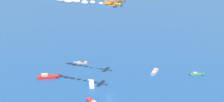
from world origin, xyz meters
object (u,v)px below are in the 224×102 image
(motorboat_near_centre, at_px, (49,77))
(motorboat_far_port, at_px, (92,84))
(motorboat_trailing, at_px, (197,74))
(motorboat_mid_cluster, at_px, (92,102))
(biplane_wingman, at_px, (114,3))
(motorboat_outer_ring_b, at_px, (154,72))
(motorboat_outer_ring_a, at_px, (80,62))

(motorboat_near_centre, bearing_deg, motorboat_far_port, 151.31)
(motorboat_trailing, bearing_deg, motorboat_far_port, 5.52)
(motorboat_mid_cluster, distance_m, biplane_wingman, 42.69)
(motorboat_mid_cluster, xyz_separation_m, biplane_wingman, (-8.34, 4.65, 41.61))
(motorboat_outer_ring_b, bearing_deg, motorboat_outer_ring_a, -27.41)
(motorboat_trailing, xyz_separation_m, motorboat_mid_cluster, (55.20, 23.80, 0.06))
(biplane_wingman, bearing_deg, motorboat_trailing, -148.74)
(motorboat_near_centre, distance_m, motorboat_far_port, 23.23)
(motorboat_near_centre, distance_m, motorboat_mid_cluster, 35.50)
(motorboat_mid_cluster, bearing_deg, motorboat_outer_ring_a, -85.92)
(motorboat_near_centre, bearing_deg, biplane_wingman, 128.95)
(motorboat_trailing, distance_m, biplane_wingman, 68.86)
(motorboat_outer_ring_a, xyz_separation_m, motorboat_outer_ring_b, (-37.68, 19.54, 0.08))
(motorboat_mid_cluster, height_order, biplane_wingman, biplane_wingman)
(motorboat_mid_cluster, xyz_separation_m, motorboat_outer_ring_b, (-34.20, -29.29, 0.02))
(motorboat_trailing, height_order, motorboat_outer_ring_b, motorboat_outer_ring_b)
(motorboat_outer_ring_b, relative_size, biplane_wingman, 1.16)
(motorboat_trailing, distance_m, motorboat_mid_cluster, 60.12)
(motorboat_outer_ring_a, bearing_deg, motorboat_near_centre, 50.16)
(motorboat_trailing, bearing_deg, motorboat_outer_ring_b, -14.65)
(motorboat_near_centre, height_order, motorboat_trailing, motorboat_near_centre)
(motorboat_trailing, bearing_deg, biplane_wingman, 31.26)
(motorboat_trailing, xyz_separation_m, motorboat_outer_ring_a, (58.68, -25.03, 0.00))
(motorboat_outer_ring_b, distance_m, biplane_wingman, 59.58)
(motorboat_mid_cluster, bearing_deg, motorboat_near_centre, -56.81)
(motorboat_near_centre, relative_size, motorboat_outer_ring_a, 1.50)
(motorboat_trailing, bearing_deg, motorboat_outer_ring_a, -23.10)
(motorboat_mid_cluster, height_order, motorboat_outer_ring_b, motorboat_outer_ring_b)
(motorboat_near_centre, xyz_separation_m, biplane_wingman, (-27.77, 34.36, 41.39))
(motorboat_outer_ring_b, bearing_deg, motorboat_near_centre, -0.45)
(motorboat_near_centre, xyz_separation_m, motorboat_trailing, (-74.64, 5.91, -0.28))
(motorboat_mid_cluster, relative_size, motorboat_outer_ring_a, 1.12)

